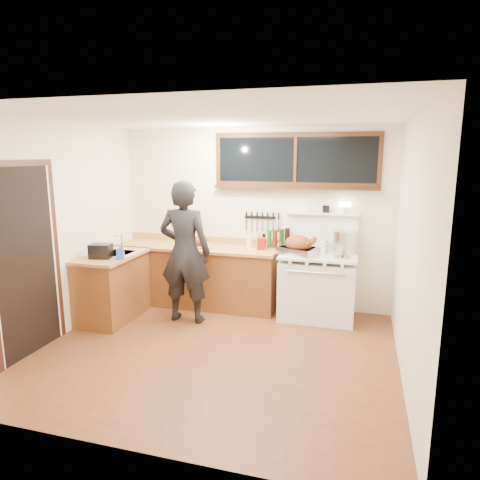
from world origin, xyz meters
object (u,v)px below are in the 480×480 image
(man, at_px, (185,252))
(roast_turkey, at_px, (299,247))
(vintage_stove, at_px, (318,285))
(cutting_board, at_px, (198,243))

(man, distance_m, roast_turkey, 1.53)
(man, bearing_deg, vintage_stove, 19.34)
(vintage_stove, distance_m, cutting_board, 1.81)
(man, height_order, roast_turkey, man)
(roast_turkey, bearing_deg, vintage_stove, 17.52)
(vintage_stove, distance_m, man, 1.87)
(vintage_stove, height_order, cutting_board, vintage_stove)
(man, xyz_separation_m, roast_turkey, (1.44, 0.51, 0.05))
(vintage_stove, bearing_deg, roast_turkey, -162.48)
(man, distance_m, cutting_board, 0.60)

